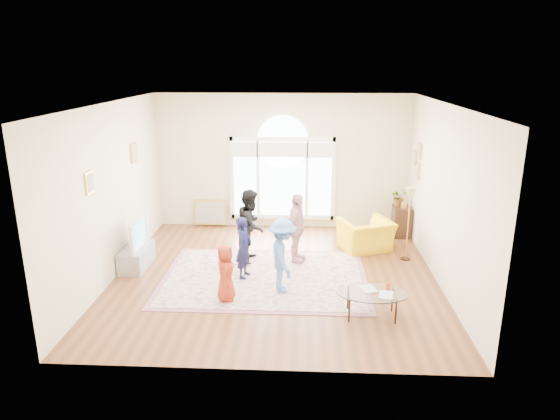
{
  "coord_description": "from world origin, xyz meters",
  "views": [
    {
      "loc": [
        0.53,
        -8.66,
        3.91
      ],
      "look_at": [
        0.08,
        0.3,
        1.22
      ],
      "focal_mm": 32.0,
      "sensor_mm": 36.0,
      "label": 1
    }
  ],
  "objects_px": {
    "coffee_table": "(372,294)",
    "armchair": "(366,235)",
    "area_rug": "(265,278)",
    "tv_console": "(137,257)",
    "television": "(135,233)"
  },
  "relations": [
    {
      "from": "area_rug",
      "to": "television",
      "type": "bearing_deg",
      "value": 170.94
    },
    {
      "from": "tv_console",
      "to": "television",
      "type": "xyz_separation_m",
      "value": [
        0.01,
        -0.0,
        0.5
      ]
    },
    {
      "from": "area_rug",
      "to": "television",
      "type": "height_order",
      "value": "television"
    },
    {
      "from": "tv_console",
      "to": "armchair",
      "type": "relative_size",
      "value": 0.98
    },
    {
      "from": "tv_console",
      "to": "coffee_table",
      "type": "xyz_separation_m",
      "value": [
        4.36,
        -1.78,
        0.19
      ]
    },
    {
      "from": "armchair",
      "to": "tv_console",
      "type": "bearing_deg",
      "value": -6.66
    },
    {
      "from": "armchair",
      "to": "coffee_table",
      "type": "bearing_deg",
      "value": 64.49
    },
    {
      "from": "area_rug",
      "to": "tv_console",
      "type": "height_order",
      "value": "tv_console"
    },
    {
      "from": "area_rug",
      "to": "tv_console",
      "type": "distance_m",
      "value": 2.6
    },
    {
      "from": "tv_console",
      "to": "television",
      "type": "distance_m",
      "value": 0.5
    },
    {
      "from": "television",
      "to": "coffee_table",
      "type": "xyz_separation_m",
      "value": [
        4.36,
        -1.78,
        -0.31
      ]
    },
    {
      "from": "area_rug",
      "to": "armchair",
      "type": "distance_m",
      "value": 2.6
    },
    {
      "from": "coffee_table",
      "to": "armchair",
      "type": "xyz_separation_m",
      "value": [
        0.24,
        2.94,
        -0.07
      ]
    },
    {
      "from": "tv_console",
      "to": "coffee_table",
      "type": "relative_size",
      "value": 0.88
    },
    {
      "from": "area_rug",
      "to": "coffee_table",
      "type": "bearing_deg",
      "value": -37.27
    }
  ]
}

